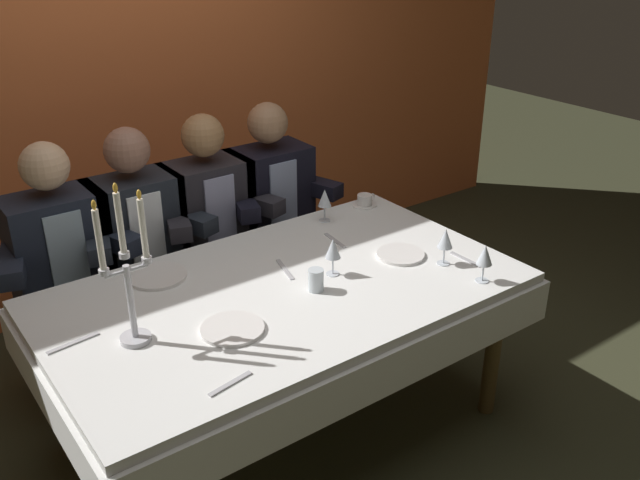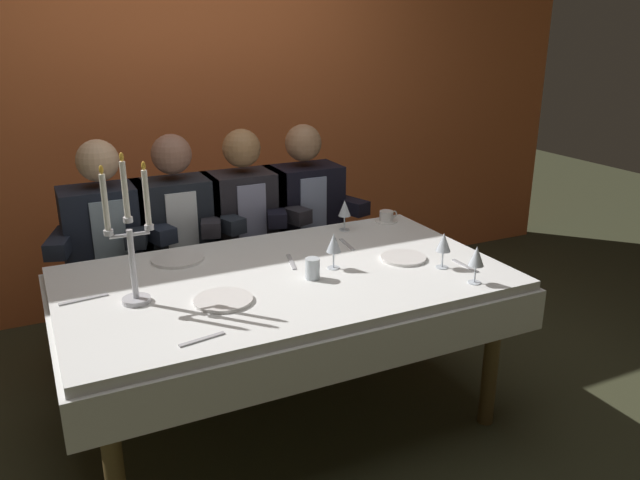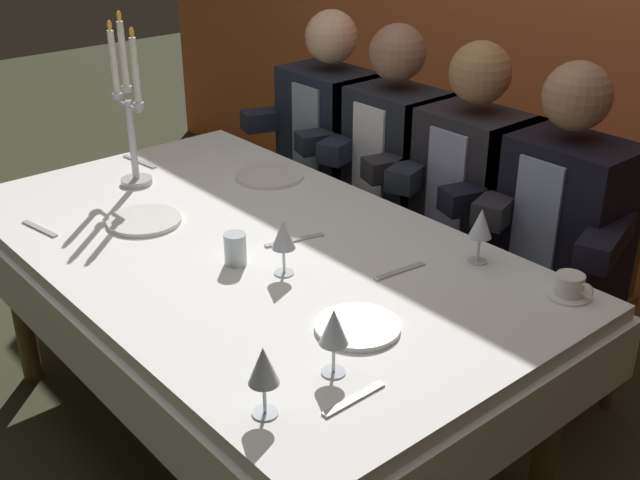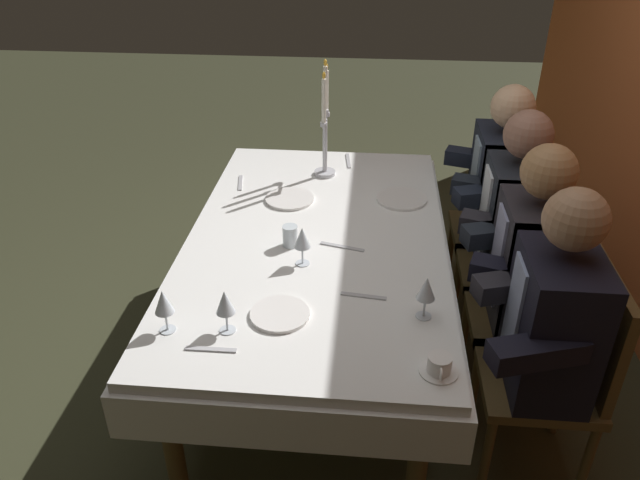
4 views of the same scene
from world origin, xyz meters
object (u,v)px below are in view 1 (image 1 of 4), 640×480
at_px(wine_glass_0, 485,256).
at_px(wine_glass_1, 325,199).
at_px(dinner_plate_1, 232,329).
at_px(water_tumbler_0, 316,280).
at_px(seated_diner_2, 208,211).
at_px(seated_diner_1, 136,230).
at_px(seated_diner_3, 269,195).
at_px(coffee_cup_0, 365,201).
at_px(dinner_plate_2, 158,276).
at_px(candelabra, 128,280).
at_px(wine_glass_2, 445,240).
at_px(seated_diner_0, 59,250).
at_px(wine_glass_3, 333,250).
at_px(dining_table, 284,312).
at_px(dinner_plate_0, 400,254).

bearing_deg(wine_glass_0, wine_glass_1, 100.18).
bearing_deg(wine_glass_0, dinner_plate_1, 164.39).
bearing_deg(wine_glass_1, water_tumbler_0, -129.47).
bearing_deg(seated_diner_2, water_tumbler_0, -92.09).
distance_m(seated_diner_1, seated_diner_3, 0.75).
bearing_deg(water_tumbler_0, coffee_cup_0, 38.10).
height_order(dinner_plate_2, wine_glass_0, wine_glass_0).
bearing_deg(candelabra, wine_glass_2, -9.64).
bearing_deg(wine_glass_1, seated_diner_0, 158.47).
bearing_deg(coffee_cup_0, water_tumbler_0, -141.90).
xyz_separation_m(dinner_plate_1, water_tumbler_0, (0.42, 0.06, 0.04)).
relative_size(wine_glass_0, seated_diner_1, 0.13).
bearing_deg(seated_diner_0, coffee_cup_0, -16.43).
distance_m(dinner_plate_1, wine_glass_0, 1.06).
xyz_separation_m(water_tumbler_0, seated_diner_2, (0.04, 0.99, -0.05)).
bearing_deg(water_tumbler_0, wine_glass_3, 26.47).
distance_m(dining_table, candelabra, 0.73).
xyz_separation_m(wine_glass_1, wine_glass_3, (-0.30, -0.46, 0.00)).
relative_size(candelabra, wine_glass_0, 3.63).
xyz_separation_m(dining_table, dinner_plate_0, (0.57, -0.07, 0.13)).
relative_size(wine_glass_0, seated_diner_0, 0.13).
bearing_deg(water_tumbler_0, wine_glass_1, 50.53).
height_order(dinner_plate_2, wine_glass_2, wine_glass_2).
bearing_deg(dinner_plate_1, dinner_plate_2, 95.39).
relative_size(dinner_plate_1, seated_diner_0, 0.19).
xyz_separation_m(wine_glass_0, wine_glass_1, (-0.16, 0.87, 0.00)).
bearing_deg(water_tumbler_0, seated_diner_2, 87.91).
bearing_deg(dinner_plate_1, seated_diner_0, 105.87).
bearing_deg(seated_diner_0, dinner_plate_1, -74.13).
height_order(coffee_cup_0, seated_diner_2, seated_diner_2).
xyz_separation_m(candelabra, dinner_plate_0, (1.21, -0.06, -0.24)).
distance_m(seated_diner_2, seated_diner_3, 0.37).
bearing_deg(water_tumbler_0, dining_table, 131.72).
bearing_deg(seated_diner_0, seated_diner_3, 0.00).
height_order(dinner_plate_1, water_tumbler_0, water_tumbler_0).
distance_m(dining_table, wine_glass_0, 0.85).
xyz_separation_m(coffee_cup_0, seated_diner_3, (-0.31, 0.42, -0.03)).
bearing_deg(seated_diner_3, wine_glass_2, -81.31).
relative_size(wine_glass_2, seated_diner_1, 0.13).
xyz_separation_m(wine_glass_0, seated_diner_1, (-0.94, 1.33, -0.12)).
xyz_separation_m(wine_glass_3, water_tumbler_0, (-0.14, -0.07, -0.07)).
bearing_deg(candelabra, dining_table, 1.46).
bearing_deg(seated_diner_2, dinner_plate_2, -134.53).
relative_size(candelabra, dinner_plate_1, 2.55).
distance_m(seated_diner_0, seated_diner_1, 0.37).
distance_m(dinner_plate_2, seated_diner_2, 0.72).
bearing_deg(seated_diner_3, dinner_plate_1, -128.20).
distance_m(coffee_cup_0, seated_diner_2, 0.80).
distance_m(candelabra, seated_diner_3, 1.47).
xyz_separation_m(candelabra, seated_diner_2, (0.76, 0.90, -0.25)).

